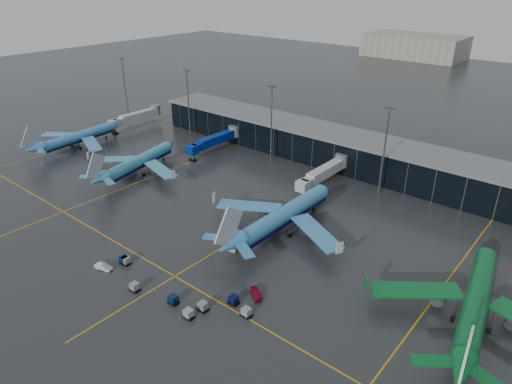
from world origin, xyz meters
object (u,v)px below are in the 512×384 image
Objects in this scene: service_van_red at (256,293)px; airliner_arkefly at (139,154)px; airliner_klm_west at (78,131)px; mobile_airstair at (234,246)px; service_van_white at (103,267)px; airliner_aer_lingus at (479,290)px; baggage_carts at (176,291)px; airliner_klm_near at (285,205)px.

airliner_arkefly is at bearing 103.97° from service_van_red.
airliner_klm_west is at bearing 166.25° from airliner_arkefly.
mobile_airstair is at bearing -14.00° from airliner_klm_west.
service_van_white is at bearing -134.43° from mobile_airstair.
airliner_arkefly is 55.09m from mobile_airstair.
airliner_aer_lingus reaches higher than service_van_red.
mobile_airstair is 0.87× the size of service_van_white.
service_van_white is at bearing -162.15° from airliner_aer_lingus.
mobile_airstair is at bearing 96.68° from baggage_carts.
airliner_klm_near is at bearing -12.04° from airliner_arkefly.
airliner_klm_west is 139.64m from airliner_aer_lingus.
airliner_klm_near is 10.84× the size of service_van_red.
airliner_aer_lingus is 51.45m from mobile_airstair.
airliner_klm_near reaches higher than service_van_white.
service_van_red is (104.44, -24.57, -5.34)m from airliner_klm_west.
airliner_arkefly reaches higher than airliner_klm_west.
airliner_klm_west is at bearing 160.23° from mobile_airstair.
baggage_carts is (55.38, -33.73, -5.37)m from airliner_arkefly.
airliner_aer_lingus reaches higher than service_van_white.
airliner_klm_near is at bearing 87.53° from baggage_carts.
mobile_airstair is (-3.81, -14.49, -6.09)m from airliner_klm_near.
airliner_aer_lingus is at bearing -5.03° from airliner_klm_near.
mobile_airstair reaches higher than service_van_red.
airliner_aer_lingus is 41.05m from service_van_red.
baggage_carts reaches higher than service_van_white.
mobile_airstair reaches higher than service_van_white.
airliner_klm_near is at bearing 165.11° from airliner_aer_lingus.
airliner_klm_near is 46.43m from airliner_aer_lingus.
airliner_arkefly reaches higher than baggage_carts.
airliner_arkefly reaches higher than service_van_red.
mobile_airstair is at bearing -49.11° from service_van_white.
baggage_carts is 19.13m from service_van_white.
service_van_red is (-35.14, -20.31, -6.19)m from airliner_aer_lingus.
airliner_arkefly is at bearing -5.85° from airliner_klm_west.
service_van_red is at bearing -159.62° from airliner_aer_lingus.
airliner_klm_near is 27.64m from service_van_red.
service_van_red reaches higher than service_van_white.
airliner_arkefly is 0.89× the size of airliner_aer_lingus.
airliner_klm_west is 93.34m from airliner_klm_near.
airliner_klm_west is 9.55× the size of service_van_red.
mobile_airstair is (89.52, -14.51, -5.27)m from airliner_klm_west.
airliner_klm_west is 1.15× the size of baggage_carts.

